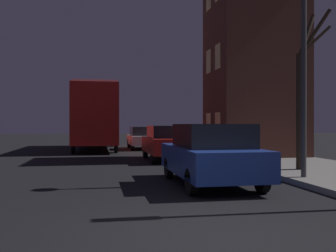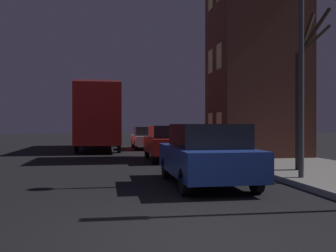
{
  "view_description": "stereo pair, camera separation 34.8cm",
  "coord_description": "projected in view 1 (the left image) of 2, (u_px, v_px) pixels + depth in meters",
  "views": [
    {
      "loc": [
        -1.47,
        -5.08,
        1.56
      ],
      "look_at": [
        1.14,
        8.89,
        1.51
      ],
      "focal_mm": 40.0,
      "sensor_mm": 36.0,
      "label": 1
    },
    {
      "loc": [
        -1.12,
        -5.14,
        1.56
      ],
      "look_at": [
        1.14,
        8.89,
        1.51
      ],
      "focal_mm": 40.0,
      "sensor_mm": 36.0,
      "label": 2
    }
  ],
  "objects": [
    {
      "name": "ground_plane",
      "position": [
        204.0,
        235.0,
        5.27
      ],
      "size": [
        120.0,
        120.0,
        0.0
      ],
      "primitive_type": "plane",
      "color": "black"
    },
    {
      "name": "brick_building",
      "position": [
        254.0,
        66.0,
        17.4
      ],
      "size": [
        4.18,
        3.77,
        8.29
      ],
      "color": "brown",
      "rests_on": "sidewalk"
    },
    {
      "name": "streetlamp",
      "position": [
        289.0,
        9.0,
        9.98
      ],
      "size": [
        1.21,
        0.48,
        6.23
      ],
      "color": "#38383A",
      "rests_on": "sidewalk"
    },
    {
      "name": "bare_tree",
      "position": [
        303.0,
        97.0,
        11.81
      ],
      "size": [
        1.18,
        0.65,
        5.05
      ],
      "color": "#2D2319",
      "rests_on": "sidewalk"
    },
    {
      "name": "bus",
      "position": [
        95.0,
        113.0,
        23.38
      ],
      "size": [
        2.48,
        9.36,
        3.86
      ],
      "color": "red",
      "rests_on": "ground"
    },
    {
      "name": "car_near_lane",
      "position": [
        210.0,
        154.0,
        9.65
      ],
      "size": [
        1.85,
        4.14,
        1.58
      ],
      "color": "navy",
      "rests_on": "ground"
    },
    {
      "name": "car_mid_lane",
      "position": [
        167.0,
        142.0,
        16.2
      ],
      "size": [
        1.71,
        4.02,
        1.51
      ],
      "color": "#B21E19",
      "rests_on": "ground"
    },
    {
      "name": "car_far_lane",
      "position": [
        143.0,
        137.0,
        23.72
      ],
      "size": [
        1.79,
        4.08,
        1.42
      ],
      "color": "#B7BABF",
      "rests_on": "ground"
    }
  ]
}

